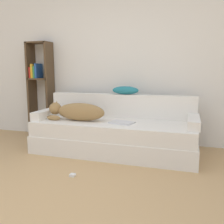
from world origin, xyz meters
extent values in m
plane|color=tan|center=(0.00, 0.00, 0.00)|extent=(20.00, 20.00, 0.00)
cube|color=silver|center=(0.00, 2.43, 1.35)|extent=(8.07, 0.06, 2.70)
cube|color=silver|center=(0.21, 1.74, 0.12)|extent=(2.29, 0.86, 0.25)
cube|color=silver|center=(0.21, 1.73, 0.35)|extent=(2.25, 0.82, 0.20)
cube|color=silver|center=(0.21, 2.09, 0.63)|extent=(2.25, 0.15, 0.35)
cube|color=silver|center=(-0.86, 1.73, 0.51)|extent=(0.15, 0.67, 0.12)
cube|color=silver|center=(1.28, 1.73, 0.51)|extent=(0.15, 0.67, 0.12)
ellipsoid|color=olive|center=(-0.26, 1.64, 0.58)|extent=(0.72, 0.22, 0.25)
sphere|color=olive|center=(-0.66, 1.64, 0.61)|extent=(0.18, 0.18, 0.18)
cone|color=olive|center=(-0.66, 1.59, 0.68)|extent=(0.06, 0.06, 0.08)
cone|color=olive|center=(-0.66, 1.69, 0.68)|extent=(0.06, 0.06, 0.08)
ellipsoid|color=olive|center=(-0.64, 1.54, 0.49)|extent=(0.22, 0.06, 0.08)
cube|color=silver|center=(0.35, 1.65, 0.46)|extent=(0.35, 0.29, 0.02)
ellipsoid|color=teal|center=(0.28, 2.10, 0.87)|extent=(0.41, 0.15, 0.12)
cube|color=#4C3823|center=(-1.47, 2.25, 0.82)|extent=(0.04, 0.26, 1.65)
cube|color=#4C3823|center=(-1.10, 2.25, 0.82)|extent=(0.04, 0.26, 1.65)
cube|color=#4C3823|center=(-1.29, 2.25, 1.63)|extent=(0.39, 0.26, 0.02)
cube|color=#4C3823|center=(-1.29, 2.25, 1.02)|extent=(0.39, 0.26, 0.02)
cube|color=red|center=(-1.43, 2.23, 1.13)|extent=(0.03, 0.20, 0.19)
cube|color=gold|center=(-1.39, 2.23, 1.15)|extent=(0.04, 0.20, 0.24)
cube|color=#337F42|center=(-1.35, 2.23, 1.13)|extent=(0.03, 0.20, 0.20)
cube|color=#234C93|center=(-1.31, 2.23, 1.16)|extent=(0.04, 0.20, 0.25)
cube|color=silver|center=(0.01, 0.80, 0.01)|extent=(0.06, 0.06, 0.03)
camera|label=1|loc=(1.21, -1.58, 1.17)|focal=40.00mm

